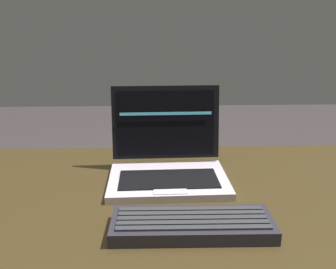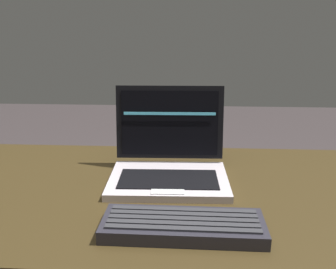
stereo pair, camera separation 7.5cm
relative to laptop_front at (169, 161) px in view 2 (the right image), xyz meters
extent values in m
cube|color=#3E3017|center=(-0.06, -0.07, -0.06)|extent=(1.64, 0.65, 0.03)
cube|color=silver|center=(0.00, -0.04, -0.04)|extent=(0.32, 0.23, 0.02)
cube|color=black|center=(0.00, -0.05, -0.03)|extent=(0.26, 0.13, 0.00)
cube|color=silver|center=(0.00, -0.12, -0.03)|extent=(0.08, 0.04, 0.00)
cube|color=black|center=(0.00, 0.09, 0.09)|extent=(0.31, 0.05, 0.21)
cube|color=black|center=(0.00, 0.08, 0.09)|extent=(0.28, 0.04, 0.18)
cube|color=#59CCF2|center=(0.00, 0.08, 0.11)|extent=(0.26, 0.01, 0.01)
cube|color=#2C2A34|center=(0.04, -0.27, -0.04)|extent=(0.33, 0.12, 0.03)
cube|color=#38383D|center=(0.04, -0.30, -0.02)|extent=(0.31, 0.02, 0.00)
cube|color=#38383D|center=(0.04, -0.28, -0.02)|extent=(0.31, 0.02, 0.00)
cube|color=#38383D|center=(0.04, -0.27, -0.02)|extent=(0.31, 0.02, 0.00)
cube|color=#38383D|center=(0.04, -0.25, -0.02)|extent=(0.31, 0.02, 0.00)
cube|color=#38383D|center=(0.04, -0.23, -0.02)|extent=(0.31, 0.02, 0.00)
camera|label=1|loc=(-0.03, -0.91, 0.36)|focal=38.19mm
camera|label=2|loc=(0.05, -0.91, 0.36)|focal=38.19mm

